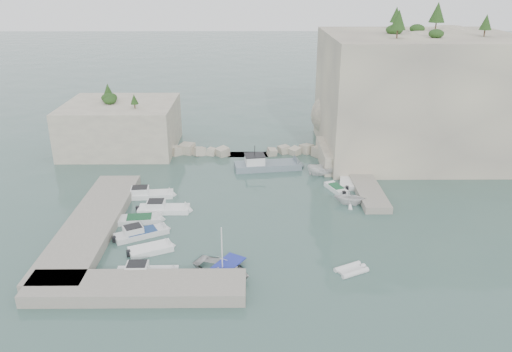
{
  "coord_description": "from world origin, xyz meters",
  "views": [
    {
      "loc": [
        -0.45,
        -47.15,
        24.31
      ],
      "look_at": [
        0.0,
        6.0,
        3.0
      ],
      "focal_mm": 35.0,
      "sensor_mm": 36.0,
      "label": 1
    }
  ],
  "objects_px": {
    "motorboat_e": "(151,252)",
    "tender_east_b": "(336,190)",
    "motorboat_c": "(140,222)",
    "tender_east_d": "(324,175)",
    "tender_east_c": "(347,183)",
    "motorboat_d": "(142,236)",
    "motorboat_a": "(148,197)",
    "tender_east_a": "(349,204)",
    "work_boat": "(268,169)",
    "rowboat": "(223,273)",
    "motorboat_f": "(147,276)",
    "inflatable_dinghy": "(351,272)",
    "motorboat_b": "(164,211)"
  },
  "relations": [
    {
      "from": "motorboat_d",
      "to": "motorboat_e",
      "type": "relative_size",
      "value": 1.31
    },
    {
      "from": "rowboat",
      "to": "motorboat_b",
      "type": "bearing_deg",
      "value": 61.31
    },
    {
      "from": "motorboat_a",
      "to": "tender_east_c",
      "type": "bearing_deg",
      "value": 3.62
    },
    {
      "from": "rowboat",
      "to": "tender_east_c",
      "type": "distance_m",
      "value": 25.2
    },
    {
      "from": "work_boat",
      "to": "inflatable_dinghy",
      "type": "bearing_deg",
      "value": -83.33
    },
    {
      "from": "motorboat_f",
      "to": "tender_east_a",
      "type": "distance_m",
      "value": 25.12
    },
    {
      "from": "motorboat_a",
      "to": "inflatable_dinghy",
      "type": "height_order",
      "value": "motorboat_a"
    },
    {
      "from": "tender_east_a",
      "to": "inflatable_dinghy",
      "type": "bearing_deg",
      "value": -175.45
    },
    {
      "from": "motorboat_c",
      "to": "inflatable_dinghy",
      "type": "distance_m",
      "value": 23.01
    },
    {
      "from": "work_boat",
      "to": "motorboat_d",
      "type": "bearing_deg",
      "value": -133.08
    },
    {
      "from": "motorboat_f",
      "to": "tender_east_a",
      "type": "relative_size",
      "value": 1.61
    },
    {
      "from": "motorboat_d",
      "to": "motorboat_f",
      "type": "xyz_separation_m",
      "value": [
        1.97,
        -7.27,
        0.0
      ]
    },
    {
      "from": "motorboat_f",
      "to": "tender_east_b",
      "type": "distance_m",
      "value": 26.9
    },
    {
      "from": "rowboat",
      "to": "work_boat",
      "type": "distance_m",
      "value": 26.09
    },
    {
      "from": "motorboat_d",
      "to": "tender_east_a",
      "type": "relative_size",
      "value": 1.59
    },
    {
      "from": "motorboat_d",
      "to": "inflatable_dinghy",
      "type": "distance_m",
      "value": 21.01
    },
    {
      "from": "motorboat_c",
      "to": "tender_east_d",
      "type": "relative_size",
      "value": 1.13
    },
    {
      "from": "rowboat",
      "to": "tender_east_d",
      "type": "height_order",
      "value": "tender_east_d"
    },
    {
      "from": "motorboat_e",
      "to": "inflatable_dinghy",
      "type": "height_order",
      "value": "motorboat_e"
    },
    {
      "from": "work_boat",
      "to": "tender_east_c",
      "type": "bearing_deg",
      "value": -35.36
    },
    {
      "from": "motorboat_e",
      "to": "work_boat",
      "type": "height_order",
      "value": "work_boat"
    },
    {
      "from": "motorboat_d",
      "to": "rowboat",
      "type": "height_order",
      "value": "motorboat_d"
    },
    {
      "from": "motorboat_e",
      "to": "tender_east_a",
      "type": "xyz_separation_m",
      "value": [
        20.83,
        10.53,
        0.0
      ]
    },
    {
      "from": "motorboat_c",
      "to": "motorboat_e",
      "type": "distance_m",
      "value": 6.71
    },
    {
      "from": "tender_east_b",
      "to": "tender_east_a",
      "type": "bearing_deg",
      "value": 172.22
    },
    {
      "from": "motorboat_e",
      "to": "inflatable_dinghy",
      "type": "relative_size",
      "value": 1.49
    },
    {
      "from": "motorboat_f",
      "to": "tender_east_d",
      "type": "height_order",
      "value": "tender_east_d"
    },
    {
      "from": "inflatable_dinghy",
      "to": "motorboat_d",
      "type": "bearing_deg",
      "value": 134.65
    },
    {
      "from": "inflatable_dinghy",
      "to": "tender_east_d",
      "type": "xyz_separation_m",
      "value": [
        0.75,
        23.05,
        0.0
      ]
    },
    {
      "from": "inflatable_dinghy",
      "to": "tender_east_b",
      "type": "bearing_deg",
      "value": 58.58
    },
    {
      "from": "motorboat_e",
      "to": "tender_east_b",
      "type": "xyz_separation_m",
      "value": [
        19.88,
        14.44,
        0.0
      ]
    },
    {
      "from": "motorboat_c",
      "to": "work_boat",
      "type": "height_order",
      "value": "work_boat"
    },
    {
      "from": "motorboat_e",
      "to": "inflatable_dinghy",
      "type": "xyz_separation_m",
      "value": [
        18.41,
        -3.61,
        0.0
      ]
    },
    {
      "from": "motorboat_c",
      "to": "motorboat_e",
      "type": "xyz_separation_m",
      "value": [
        2.38,
        -6.27,
        0.0
      ]
    },
    {
      "from": "motorboat_a",
      "to": "motorboat_f",
      "type": "relative_size",
      "value": 1.1
    },
    {
      "from": "motorboat_c",
      "to": "inflatable_dinghy",
      "type": "relative_size",
      "value": 1.72
    },
    {
      "from": "motorboat_e",
      "to": "motorboat_f",
      "type": "relative_size",
      "value": 0.75
    },
    {
      "from": "work_boat",
      "to": "motorboat_f",
      "type": "bearing_deg",
      "value": -121.32
    },
    {
      "from": "tender_east_b",
      "to": "tender_east_c",
      "type": "xyz_separation_m",
      "value": [
        1.79,
        2.34,
        0.0
      ]
    },
    {
      "from": "motorboat_c",
      "to": "motorboat_d",
      "type": "distance_m",
      "value": 3.29
    },
    {
      "from": "motorboat_f",
      "to": "tender_east_a",
      "type": "bearing_deg",
      "value": 34.99
    },
    {
      "from": "motorboat_e",
      "to": "rowboat",
      "type": "distance_m",
      "value": 7.94
    },
    {
      "from": "tender_east_d",
      "to": "tender_east_a",
      "type": "bearing_deg",
      "value": -166.92
    },
    {
      "from": "motorboat_d",
      "to": "work_boat",
      "type": "xyz_separation_m",
      "value": [
        13.28,
        18.83,
        0.0
      ]
    },
    {
      "from": "motorboat_c",
      "to": "tender_east_d",
      "type": "xyz_separation_m",
      "value": [
        21.53,
        13.17,
        0.0
      ]
    },
    {
      "from": "motorboat_c",
      "to": "tender_east_c",
      "type": "distance_m",
      "value": 26.25
    },
    {
      "from": "motorboat_b",
      "to": "tender_east_a",
      "type": "distance_m",
      "value": 21.09
    },
    {
      "from": "rowboat",
      "to": "motorboat_f",
      "type": "bearing_deg",
      "value": 125.25
    },
    {
      "from": "motorboat_b",
      "to": "tender_east_a",
      "type": "relative_size",
      "value": 1.68
    },
    {
      "from": "work_boat",
      "to": "motorboat_a",
      "type": "bearing_deg",
      "value": -155.39
    }
  ]
}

